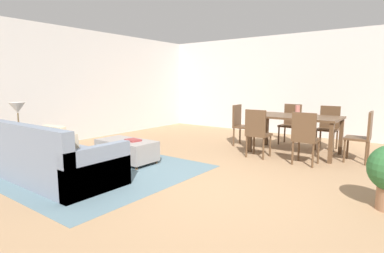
{
  "coord_description": "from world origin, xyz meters",
  "views": [
    {
      "loc": [
        2.23,
        -3.28,
        1.42
      ],
      "look_at": [
        -1.08,
        1.16,
        0.61
      ],
      "focal_mm": 28.46,
      "sensor_mm": 36.0,
      "label": 1
    }
  ],
  "objects_px": {
    "dining_chair_far_left": "(291,122)",
    "vase_centerpiece": "(298,111)",
    "dining_chair_near_right": "(305,136)",
    "book_on_ottoman": "(133,140)",
    "ottoman_table": "(127,150)",
    "dining_table": "(295,120)",
    "side_table": "(20,140)",
    "table_lamp": "(17,109)",
    "dining_chair_near_left": "(257,131)",
    "couch": "(55,161)",
    "dining_chair_far_right": "(328,125)",
    "dining_chair_head_east": "(363,134)",
    "dining_chair_head_west": "(241,123)"
  },
  "relations": [
    {
      "from": "dining_chair_near_left",
      "to": "book_on_ottoman",
      "type": "height_order",
      "value": "dining_chair_near_left"
    },
    {
      "from": "dining_chair_far_left",
      "to": "vase_centerpiece",
      "type": "bearing_deg",
      "value": -64.67
    },
    {
      "from": "dining_chair_near_right",
      "to": "book_on_ottoman",
      "type": "bearing_deg",
      "value": -145.83
    },
    {
      "from": "dining_chair_head_west",
      "to": "dining_chair_near_left",
      "type": "bearing_deg",
      "value": -46.93
    },
    {
      "from": "dining_chair_far_left",
      "to": "dining_chair_head_west",
      "type": "relative_size",
      "value": 1.0
    },
    {
      "from": "table_lamp",
      "to": "dining_table",
      "type": "relative_size",
      "value": 0.31
    },
    {
      "from": "dining_chair_far_right",
      "to": "dining_chair_head_west",
      "type": "height_order",
      "value": "same"
    },
    {
      "from": "ottoman_table",
      "to": "dining_chair_head_west",
      "type": "xyz_separation_m",
      "value": [
        0.93,
        2.54,
        0.29
      ]
    },
    {
      "from": "couch",
      "to": "side_table",
      "type": "distance_m",
      "value": 1.31
    },
    {
      "from": "dining_chair_head_west",
      "to": "dining_table",
      "type": "bearing_deg",
      "value": -1.31
    },
    {
      "from": "ottoman_table",
      "to": "dining_table",
      "type": "relative_size",
      "value": 0.65
    },
    {
      "from": "dining_chair_far_right",
      "to": "side_table",
      "type": "bearing_deg",
      "value": -130.99
    },
    {
      "from": "dining_chair_near_left",
      "to": "dining_chair_far_left",
      "type": "relative_size",
      "value": 1.0
    },
    {
      "from": "dining_chair_near_right",
      "to": "side_table",
      "type": "bearing_deg",
      "value": -143.69
    },
    {
      "from": "dining_chair_near_right",
      "to": "dining_chair_head_east",
      "type": "height_order",
      "value": "same"
    },
    {
      "from": "side_table",
      "to": "dining_chair_head_west",
      "type": "bearing_deg",
      "value": 58.86
    },
    {
      "from": "ottoman_table",
      "to": "side_table",
      "type": "bearing_deg",
      "value": -137.92
    },
    {
      "from": "dining_chair_near_left",
      "to": "book_on_ottoman",
      "type": "xyz_separation_m",
      "value": [
        -1.57,
        -1.68,
        -0.1
      ]
    },
    {
      "from": "couch",
      "to": "dining_chair_head_east",
      "type": "height_order",
      "value": "dining_chair_head_east"
    },
    {
      "from": "dining_chair_far_right",
      "to": "ottoman_table",
      "type": "bearing_deg",
      "value": -128.03
    },
    {
      "from": "vase_centerpiece",
      "to": "book_on_ottoman",
      "type": "height_order",
      "value": "vase_centerpiece"
    },
    {
      "from": "couch",
      "to": "dining_table",
      "type": "xyz_separation_m",
      "value": [
        2.2,
        3.84,
        0.38
      ]
    },
    {
      "from": "dining_chair_far_right",
      "to": "dining_chair_near_left",
      "type": "bearing_deg",
      "value": -118.48
    },
    {
      "from": "table_lamp",
      "to": "dining_table",
      "type": "distance_m",
      "value": 5.12
    },
    {
      "from": "table_lamp",
      "to": "dining_chair_near_right",
      "type": "xyz_separation_m",
      "value": [
        3.94,
        2.9,
        -0.45
      ]
    },
    {
      "from": "dining_chair_head_east",
      "to": "book_on_ottoman",
      "type": "height_order",
      "value": "dining_chair_head_east"
    },
    {
      "from": "side_table",
      "to": "book_on_ottoman",
      "type": "bearing_deg",
      "value": 39.61
    },
    {
      "from": "ottoman_table",
      "to": "dining_chair_near_left",
      "type": "relative_size",
      "value": 1.19
    },
    {
      "from": "dining_table",
      "to": "vase_centerpiece",
      "type": "height_order",
      "value": "vase_centerpiece"
    },
    {
      "from": "couch",
      "to": "side_table",
      "type": "xyz_separation_m",
      "value": [
        -1.3,
        0.11,
        0.15
      ]
    },
    {
      "from": "dining_table",
      "to": "dining_chair_far_right",
      "type": "xyz_separation_m",
      "value": [
        0.44,
        0.81,
        -0.15
      ]
    },
    {
      "from": "ottoman_table",
      "to": "dining_chair_far_right",
      "type": "distance_m",
      "value": 4.24
    },
    {
      "from": "couch",
      "to": "dining_table",
      "type": "relative_size",
      "value": 1.2
    },
    {
      "from": "couch",
      "to": "dining_chair_near_left",
      "type": "relative_size",
      "value": 2.17
    },
    {
      "from": "dining_table",
      "to": "side_table",
      "type": "bearing_deg",
      "value": -133.23
    },
    {
      "from": "dining_table",
      "to": "book_on_ottoman",
      "type": "height_order",
      "value": "dining_table"
    },
    {
      "from": "dining_chair_near_left",
      "to": "dining_chair_near_right",
      "type": "bearing_deg",
      "value": -0.62
    },
    {
      "from": "dining_chair_near_left",
      "to": "dining_chair_far_left",
      "type": "xyz_separation_m",
      "value": [
        0.06,
        1.7,
        0.0
      ]
    },
    {
      "from": "dining_chair_head_west",
      "to": "book_on_ottoman",
      "type": "distance_m",
      "value": 2.64
    },
    {
      "from": "dining_chair_near_left",
      "to": "vase_centerpiece",
      "type": "height_order",
      "value": "vase_centerpiece"
    },
    {
      "from": "book_on_ottoman",
      "to": "dining_chair_near_right",
      "type": "bearing_deg",
      "value": 34.17
    },
    {
      "from": "table_lamp",
      "to": "dining_chair_head_east",
      "type": "xyz_separation_m",
      "value": [
        4.71,
        3.69,
        -0.45
      ]
    },
    {
      "from": "dining_chair_head_east",
      "to": "book_on_ottoman",
      "type": "xyz_separation_m",
      "value": [
        -3.23,
        -2.46,
        -0.1
      ]
    },
    {
      "from": "couch",
      "to": "dining_chair_near_right",
      "type": "distance_m",
      "value": 4.01
    },
    {
      "from": "table_lamp",
      "to": "dining_chair_near_left",
      "type": "height_order",
      "value": "table_lamp"
    },
    {
      "from": "side_table",
      "to": "book_on_ottoman",
      "type": "xyz_separation_m",
      "value": [
        1.49,
        1.23,
        -0.03
      ]
    },
    {
      "from": "table_lamp",
      "to": "book_on_ottoman",
      "type": "bearing_deg",
      "value": 39.61
    },
    {
      "from": "dining_chair_near_right",
      "to": "vase_centerpiece",
      "type": "height_order",
      "value": "vase_centerpiece"
    },
    {
      "from": "side_table",
      "to": "vase_centerpiece",
      "type": "height_order",
      "value": "vase_centerpiece"
    },
    {
      "from": "vase_centerpiece",
      "to": "dining_chair_near_right",
      "type": "bearing_deg",
      "value": -63.63
    }
  ]
}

